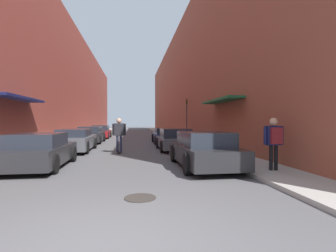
{
  "coord_description": "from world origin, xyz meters",
  "views": [
    {
      "loc": [
        0.43,
        -3.64,
        1.68
      ],
      "look_at": [
        2.28,
        10.23,
        1.46
      ],
      "focal_mm": 28.0,
      "sensor_mm": 36.0,
      "label": 1
    }
  ],
  "objects_px": {
    "parked_car_right_1": "(175,140)",
    "traffic_light": "(187,114)",
    "parked_car_right_0": "(203,150)",
    "parked_car_left_3": "(101,132)",
    "parked_car_right_2": "(166,136)",
    "pedestrian": "(274,138)",
    "skateboarder": "(119,131)",
    "parked_car_left_1": "(75,140)",
    "manhole_cover": "(140,198)",
    "parked_car_left_2": "(91,135)",
    "parked_car_left_0": "(39,151)"
  },
  "relations": [
    {
      "from": "parked_car_right_0",
      "to": "traffic_light",
      "type": "distance_m",
      "value": 15.4
    },
    {
      "from": "parked_car_left_1",
      "to": "skateboarder",
      "type": "relative_size",
      "value": 2.5
    },
    {
      "from": "parked_car_right_0",
      "to": "parked_car_left_3",
      "type": "bearing_deg",
      "value": 107.85
    },
    {
      "from": "parked_car_left_0",
      "to": "parked_car_right_1",
      "type": "distance_m",
      "value": 7.88
    },
    {
      "from": "parked_car_left_1",
      "to": "parked_car_right_0",
      "type": "distance_m",
      "value": 8.43
    },
    {
      "from": "parked_car_left_2",
      "to": "manhole_cover",
      "type": "xyz_separation_m",
      "value": [
        3.52,
        -15.84,
        -0.63
      ]
    },
    {
      "from": "parked_car_left_1",
      "to": "pedestrian",
      "type": "bearing_deg",
      "value": -44.3
    },
    {
      "from": "parked_car_right_1",
      "to": "traffic_light",
      "type": "bearing_deg",
      "value": 74.15
    },
    {
      "from": "parked_car_right_1",
      "to": "skateboarder",
      "type": "distance_m",
      "value": 3.42
    },
    {
      "from": "parked_car_left_1",
      "to": "parked_car_right_0",
      "type": "height_order",
      "value": "parked_car_right_0"
    },
    {
      "from": "parked_car_left_0",
      "to": "traffic_light",
      "type": "height_order",
      "value": "traffic_light"
    },
    {
      "from": "manhole_cover",
      "to": "parked_car_left_0",
      "type": "bearing_deg",
      "value": 129.5
    },
    {
      "from": "skateboarder",
      "to": "manhole_cover",
      "type": "xyz_separation_m",
      "value": [
        0.91,
        -8.53,
        -1.16
      ]
    },
    {
      "from": "parked_car_left_3",
      "to": "pedestrian",
      "type": "bearing_deg",
      "value": -68.5
    },
    {
      "from": "parked_car_right_2",
      "to": "skateboarder",
      "type": "xyz_separation_m",
      "value": [
        -3.29,
        -6.13,
        0.57
      ]
    },
    {
      "from": "parked_car_left_3",
      "to": "traffic_light",
      "type": "distance_m",
      "value": 9.14
    },
    {
      "from": "parked_car_left_2",
      "to": "parked_car_right_1",
      "type": "distance_m",
      "value": 8.55
    },
    {
      "from": "traffic_light",
      "to": "parked_car_left_0",
      "type": "bearing_deg",
      "value": -120.42
    },
    {
      "from": "parked_car_right_0",
      "to": "skateboarder",
      "type": "distance_m",
      "value": 5.93
    },
    {
      "from": "parked_car_left_0",
      "to": "parked_car_right_0",
      "type": "relative_size",
      "value": 0.94
    },
    {
      "from": "parked_car_left_1",
      "to": "parked_car_left_2",
      "type": "distance_m",
      "value": 6.13
    },
    {
      "from": "parked_car_left_1",
      "to": "manhole_cover",
      "type": "distance_m",
      "value": 10.32
    },
    {
      "from": "parked_car_left_0",
      "to": "parked_car_right_2",
      "type": "height_order",
      "value": "parked_car_left_0"
    },
    {
      "from": "parked_car_right_0",
      "to": "skateboarder",
      "type": "xyz_separation_m",
      "value": [
        -3.34,
        4.87,
        0.52
      ]
    },
    {
      "from": "pedestrian",
      "to": "parked_car_left_3",
      "type": "bearing_deg",
      "value": 111.5
    },
    {
      "from": "parked_car_left_0",
      "to": "parked_car_right_0",
      "type": "height_order",
      "value": "parked_car_right_0"
    },
    {
      "from": "parked_car_left_3",
      "to": "traffic_light",
      "type": "height_order",
      "value": "traffic_light"
    },
    {
      "from": "parked_car_right_2",
      "to": "parked_car_left_0",
      "type": "bearing_deg",
      "value": -119.89
    },
    {
      "from": "parked_car_left_2",
      "to": "parked_car_right_1",
      "type": "relative_size",
      "value": 1.14
    },
    {
      "from": "manhole_cover",
      "to": "parked_car_left_2",
      "type": "bearing_deg",
      "value": 102.54
    },
    {
      "from": "parked_car_left_1",
      "to": "parked_car_right_1",
      "type": "distance_m",
      "value": 5.73
    },
    {
      "from": "parked_car_left_2",
      "to": "parked_car_right_1",
      "type": "xyz_separation_m",
      "value": [
        5.83,
        -6.26,
        -0.02
      ]
    },
    {
      "from": "parked_car_right_2",
      "to": "parked_car_left_3",
      "type": "bearing_deg",
      "value": 128.68
    },
    {
      "from": "parked_car_left_1",
      "to": "parked_car_right_0",
      "type": "xyz_separation_m",
      "value": [
        5.86,
        -6.06,
        0.01
      ]
    },
    {
      "from": "parked_car_right_0",
      "to": "parked_car_right_1",
      "type": "bearing_deg",
      "value": 91.22
    },
    {
      "from": "parked_car_right_2",
      "to": "skateboarder",
      "type": "height_order",
      "value": "skateboarder"
    },
    {
      "from": "parked_car_left_0",
      "to": "pedestrian",
      "type": "xyz_separation_m",
      "value": [
        7.92,
        -2.2,
        0.57
      ]
    },
    {
      "from": "parked_car_left_1",
      "to": "parked_car_right_2",
      "type": "xyz_separation_m",
      "value": [
        5.81,
        4.95,
        -0.04
      ]
    },
    {
      "from": "manhole_cover",
      "to": "parked_car_left_3",
      "type": "bearing_deg",
      "value": 98.96
    },
    {
      "from": "traffic_light",
      "to": "pedestrian",
      "type": "relative_size",
      "value": 2.21
    },
    {
      "from": "parked_car_left_3",
      "to": "parked_car_right_1",
      "type": "bearing_deg",
      "value": -65.03
    },
    {
      "from": "parked_car_left_2",
      "to": "manhole_cover",
      "type": "distance_m",
      "value": 16.24
    },
    {
      "from": "parked_car_left_3",
      "to": "parked_car_left_1",
      "type": "bearing_deg",
      "value": -89.83
    },
    {
      "from": "parked_car_left_1",
      "to": "manhole_cover",
      "type": "height_order",
      "value": "parked_car_left_1"
    },
    {
      "from": "parked_car_left_2",
      "to": "skateboarder",
      "type": "relative_size",
      "value": 2.5
    },
    {
      "from": "parked_car_left_1",
      "to": "manhole_cover",
      "type": "relative_size",
      "value": 6.74
    },
    {
      "from": "traffic_light",
      "to": "pedestrian",
      "type": "height_order",
      "value": "traffic_light"
    },
    {
      "from": "parked_car_left_3",
      "to": "parked_car_right_0",
      "type": "xyz_separation_m",
      "value": [
        5.89,
        -18.31,
        0.0
      ]
    },
    {
      "from": "skateboarder",
      "to": "traffic_light",
      "type": "bearing_deg",
      "value": 60.37
    },
    {
      "from": "parked_car_right_2",
      "to": "pedestrian",
      "type": "height_order",
      "value": "pedestrian"
    }
  ]
}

